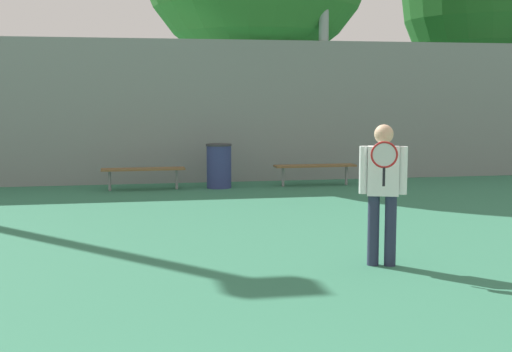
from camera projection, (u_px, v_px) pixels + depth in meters
name	position (u px, v px, depth m)	size (l,w,h in m)	color
tennis_player	(383.00, 186.00, 8.51)	(0.54, 0.48, 1.71)	#282D47
bench_courtside_near	(143.00, 170.00, 15.32)	(1.79, 0.40, 0.47)	brown
bench_courtside_far	(315.00, 167.00, 16.04)	(1.85, 0.40, 0.47)	brown
trash_bin	(219.00, 166.00, 15.66)	(0.57, 0.57, 0.97)	navy
back_fence	(139.00, 112.00, 16.21)	(33.88, 0.06, 3.31)	gray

